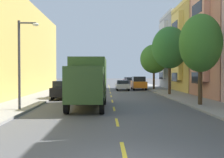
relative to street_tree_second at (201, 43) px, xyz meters
The scene contains 18 objects.
ground_plane 18.52m from the street_tree_second, 110.92° to the left, with size 160.00×160.00×0.00m, color #4C4C4F.
sidewalk_left 20.51m from the street_tree_second, 132.47° to the left, with size 3.20×120.00×0.14m, color gray.
sidewalk_right 15.45m from the street_tree_second, 87.28° to the left, with size 3.20×120.00×0.14m, color gray.
lane_centerline_dashes 13.75m from the street_tree_second, 119.64° to the left, with size 0.14×47.20×0.01m.
townhouse_fourth_mustard 16.19m from the street_tree_second, 62.38° to the left, with size 11.21×8.11×11.17m.
townhouse_fifth_dove_grey 24.06m from the street_tree_second, 70.32° to the left, with size 12.41×8.11×11.65m.
street_tree_second is the anchor object (origin of this frame).
street_tree_third 9.63m from the street_tree_second, 90.00° to the left, with size 3.87×3.87×7.37m.
street_tree_farthest 19.23m from the street_tree_second, 90.00° to the left, with size 3.97×3.97×6.43m.
street_lamp 12.60m from the street_tree_second, 169.21° to the right, with size 1.35×0.28×5.67m.
delivery_box_truck 8.62m from the street_tree_second, behind, with size 2.55×7.96×3.53m.
parked_pickup_navy 19.83m from the street_tree_second, 123.68° to the left, with size 2.00×5.30×1.73m.
parked_hatchback_teal 27.16m from the street_tree_second, 113.50° to the left, with size 1.81×4.03×1.50m.
parked_wagon_burgundy 41.70m from the street_tree_second, 92.70° to the left, with size 1.91×4.74×1.50m.
parked_hatchback_charcoal 35.10m from the street_tree_second, 93.50° to the left, with size 1.84×4.04×1.50m.
parked_suv_orange 20.21m from the street_tree_second, 96.25° to the left, with size 1.98×4.81×1.93m.
parked_pickup_black 13.22m from the street_tree_second, 149.20° to the left, with size 2.15×5.35×1.73m.
moving_silver_sedan 19.63m from the street_tree_second, 103.83° to the left, with size 1.80×4.50×1.43m.
Camera 1 is at (-0.56, -6.48, 2.48)m, focal length 43.34 mm.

